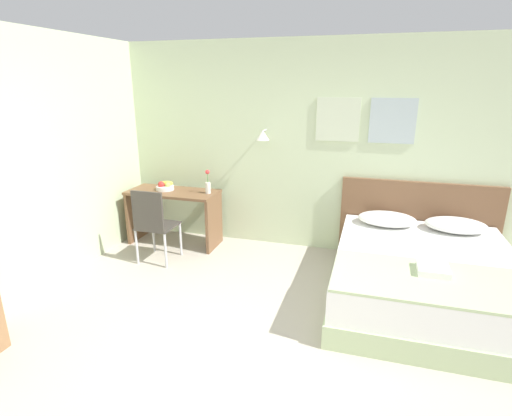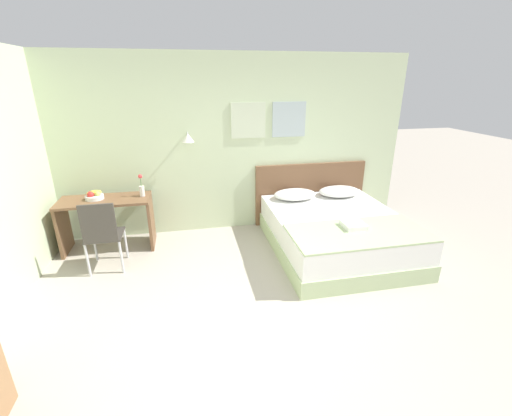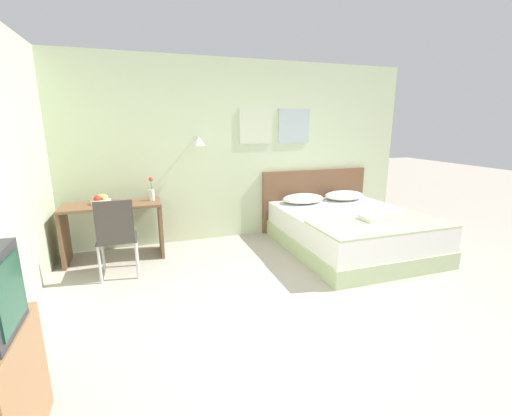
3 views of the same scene
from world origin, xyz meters
The scene contains 12 objects.
ground_plane centered at (0.00, 0.00, 0.00)m, with size 24.00×24.00×0.00m, color #B2A899.
wall_back centered at (0.01, 2.54, 1.33)m, with size 5.73×0.31×2.65m.
bed centered at (1.39, 1.41, 0.26)m, with size 1.73×2.09×0.53m.
headboard centered at (1.39, 2.48, 0.50)m, with size 1.85×0.06×1.00m.
pillow_left centered at (1.02, 2.18, 0.60)m, with size 0.66×0.45×0.14m.
pillow_right centered at (1.76, 2.18, 0.60)m, with size 0.66×0.45×0.14m.
throw_blanket centered at (1.39, 0.80, 0.54)m, with size 1.68×0.84×0.02m.
folded_towel_near_foot centered at (1.38, 0.95, 0.58)m, with size 0.26×0.27×0.06m.
desk centered at (-1.74, 2.13, 0.52)m, with size 1.21×0.54×0.74m.
desk_chair centered at (-1.67, 1.47, 0.54)m, with size 0.43×0.43×0.93m.
fruit_bowl centered at (-1.86, 2.15, 0.79)m, with size 0.24×0.24×0.12m.
flower_vase centered at (-1.23, 2.15, 0.86)m, with size 0.07×0.07×0.31m.
Camera 1 is at (0.81, -2.50, 2.13)m, focal length 28.00 mm.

